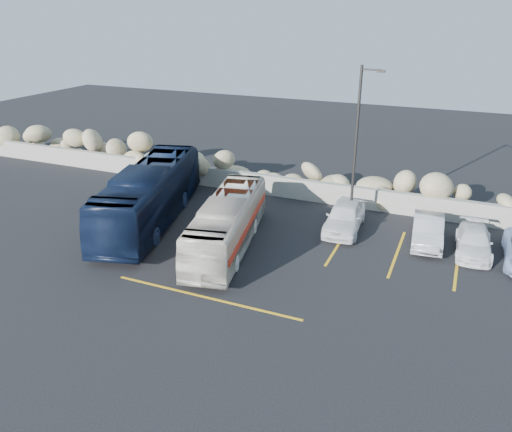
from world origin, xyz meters
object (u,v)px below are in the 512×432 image
at_px(lamppost, 357,143).
at_px(car_a, 345,216).
at_px(car_b, 428,230).
at_px(car_c, 474,242).
at_px(vintage_bus, 228,223).
at_px(tour_coach, 150,194).

distance_m(lamppost, car_a, 3.68).
distance_m(lamppost, car_b, 5.37).
bearing_deg(car_b, car_c, -12.05).
xyz_separation_m(vintage_bus, car_c, (10.63, 3.83, -0.66)).
height_order(lamppost, vintage_bus, lamppost).
height_order(tour_coach, car_c, tour_coach).
xyz_separation_m(vintage_bus, car_b, (8.58, 4.08, -0.56)).
relative_size(vintage_bus, car_a, 2.04).
distance_m(vintage_bus, car_c, 11.32).
distance_m(car_a, car_b, 4.01).
height_order(tour_coach, car_a, tour_coach).
relative_size(car_a, car_b, 1.08).
bearing_deg(tour_coach, lamppost, 5.83).
relative_size(vintage_bus, tour_coach, 0.80).
bearing_deg(tour_coach, car_a, 1.54).
bearing_deg(tour_coach, car_c, -5.44).
bearing_deg(vintage_bus, car_a, 29.40).
distance_m(vintage_bus, car_a, 6.11).
xyz_separation_m(lamppost, car_a, (-0.16, -0.86, -3.57)).
relative_size(car_a, car_c, 1.13).
xyz_separation_m(car_a, car_b, (4.01, 0.06, -0.08)).
height_order(car_b, car_c, car_b).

